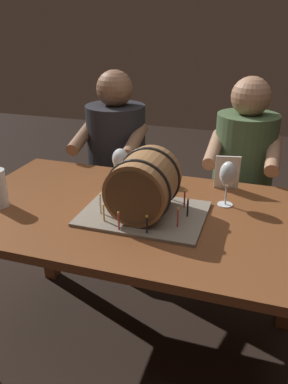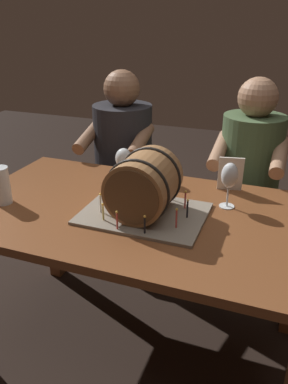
% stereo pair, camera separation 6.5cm
% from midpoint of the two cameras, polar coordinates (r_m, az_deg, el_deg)
% --- Properties ---
extents(ground_plane, '(8.00, 8.00, 0.00)m').
position_cam_midpoint_polar(ground_plane, '(2.04, -2.00, -21.50)').
color(ground_plane, black).
extents(dining_table, '(1.47, 0.85, 0.74)m').
position_cam_midpoint_polar(dining_table, '(1.64, -2.32, -5.97)').
color(dining_table, brown).
rests_on(dining_table, ground).
extents(barrel_cake, '(0.48, 0.36, 0.26)m').
position_cam_midpoint_polar(barrel_cake, '(1.50, -1.24, 0.63)').
color(barrel_cake, gray).
rests_on(barrel_cake, dining_table).
extents(wine_glass_amber, '(0.07, 0.07, 0.17)m').
position_cam_midpoint_polar(wine_glass_amber, '(1.84, -0.13, 4.96)').
color(wine_glass_amber, white).
rests_on(wine_glass_amber, dining_table).
extents(wine_glass_empty, '(0.07, 0.07, 0.19)m').
position_cam_midpoint_polar(wine_glass_empty, '(1.61, 11.07, 2.44)').
color(wine_glass_empty, white).
rests_on(wine_glass_empty, dining_table).
extents(wine_glass_white, '(0.08, 0.08, 0.18)m').
position_cam_midpoint_polar(wine_glass_white, '(1.79, -4.53, 4.64)').
color(wine_glass_white, white).
rests_on(wine_glass_white, dining_table).
extents(menu_card, '(0.11, 0.05, 0.16)m').
position_cam_midpoint_polar(menu_card, '(1.79, 11.10, 2.83)').
color(menu_card, silver).
rests_on(menu_card, dining_table).
extents(person_seated_left, '(0.40, 0.48, 1.20)m').
position_cam_midpoint_polar(person_seated_left, '(2.40, -4.74, 2.20)').
color(person_seated_left, black).
rests_on(person_seated_left, ground).
extents(person_seated_right, '(0.36, 0.45, 1.19)m').
position_cam_midpoint_polar(person_seated_right, '(2.24, 13.09, -0.38)').
color(person_seated_right, '#2A3A24').
rests_on(person_seated_right, ground).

